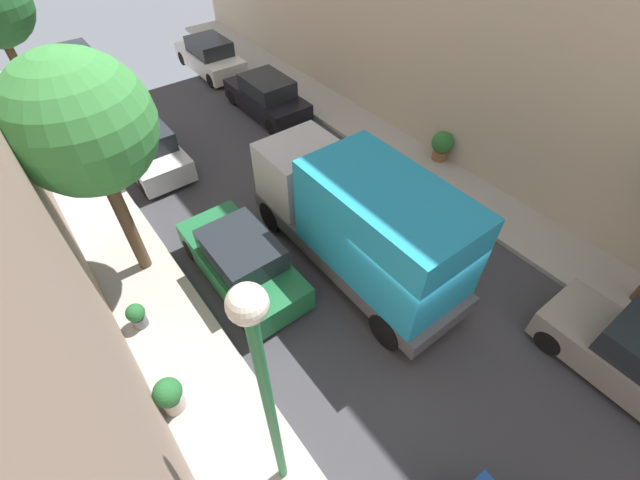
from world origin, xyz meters
The scene contains 14 objects.
ground centered at (0.00, 0.00, 0.00)m, with size 32.00×32.00×0.00m, color #38383D.
sidewalk_left centered at (-5.00, 0.00, 0.07)m, with size 2.00×44.00×0.15m, color #A8A399.
sidewalk_right centered at (5.00, 0.00, 0.07)m, with size 2.00×44.00×0.15m, color #A8A399.
parked_car_left_3 centered at (-2.70, 3.61, 0.72)m, with size 1.78×4.20×1.57m.
parked_car_left_4 centered at (-2.70, 10.28, 0.72)m, with size 1.78×4.20×1.57m.
parked_car_left_5 centered at (-2.70, 18.79, 0.72)m, with size 1.78×4.20×1.57m.
parked_car_right_2 centered at (2.70, 10.90, 0.72)m, with size 1.78×4.20×1.57m.
parked_car_right_3 centered at (2.70, 16.02, 0.72)m, with size 1.78×4.20×1.57m.
delivery_truck centered at (0.00, 2.05, 1.79)m, with size 2.26×6.60×3.38m.
street_tree_0 centered at (-4.71, 5.61, 4.51)m, with size 3.02×3.02×5.90m.
potted_plant_0 centered at (-5.71, 1.36, 0.67)m, with size 0.59×0.59×0.95m.
potted_plant_1 centered at (-5.53, 3.78, 0.54)m, with size 0.45×0.45×0.72m.
potted_plant_2 centered at (5.71, 4.06, 0.75)m, with size 0.77×0.77×1.08m.
lamp_post centered at (-4.60, -1.12, 3.92)m, with size 0.44×0.44×5.77m.
Camera 1 is at (-5.48, -3.43, 9.03)m, focal length 23.43 mm.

